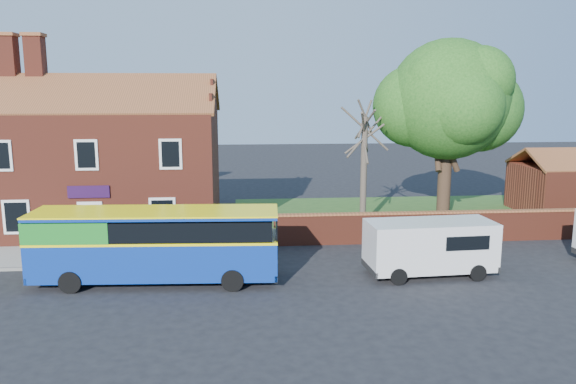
{
  "coord_description": "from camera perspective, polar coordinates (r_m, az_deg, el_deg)",
  "views": [
    {
      "loc": [
        0.43,
        -20.12,
        7.7
      ],
      "look_at": [
        2.54,
        5.0,
        3.09
      ],
      "focal_mm": 35.0,
      "sensor_mm": 36.0,
      "label": 1
    }
  ],
  "objects": [
    {
      "name": "shop_building",
      "position": [
        32.76,
        -17.93,
        2.34
      ],
      "size": [
        12.3,
        8.13,
        10.5
      ],
      "color": "maroon",
      "rests_on": "ground"
    },
    {
      "name": "pavement",
      "position": [
        27.98,
        -20.13,
        -6.13
      ],
      "size": [
        18.0,
        3.5,
        0.12
      ],
      "primitive_type": "cube",
      "color": "gray",
      "rests_on": "ground"
    },
    {
      "name": "grass_strip",
      "position": [
        36.25,
        15.61,
        -2.25
      ],
      "size": [
        26.0,
        12.0,
        0.04
      ],
      "primitive_type": "cube",
      "color": "#426B28",
      "rests_on": "ground"
    },
    {
      "name": "bare_tree",
      "position": [
        31.64,
        7.71,
        2.63
      ],
      "size": [
        2.55,
        3.04,
        6.81
      ],
      "color": "#4C4238",
      "rests_on": "ground"
    },
    {
      "name": "large_tree",
      "position": [
        33.88,
        15.98,
        8.65
      ],
      "size": [
        8.66,
        6.86,
        10.57
      ],
      "color": "black",
      "rests_on": "ground"
    },
    {
      "name": "boundary_wall",
      "position": [
        30.67,
        19.56,
        -3.22
      ],
      "size": [
        22.0,
        0.38,
        1.6
      ],
      "color": "maroon",
      "rests_on": "ground"
    },
    {
      "name": "van_near",
      "position": [
        24.26,
        14.25,
        -5.27
      ],
      "size": [
        5.38,
        2.44,
        2.31
      ],
      "rotation": [
        0.0,
        0.0,
        0.06
      ],
      "color": "silver",
      "rests_on": "ground"
    },
    {
      "name": "ground",
      "position": [
        21.55,
        -5.73,
        -10.62
      ],
      "size": [
        120.0,
        120.0,
        0.0
      ],
      "primitive_type": "plane",
      "color": "black",
      "rests_on": "ground"
    },
    {
      "name": "kerb",
      "position": [
        26.36,
        -21.12,
        -7.17
      ],
      "size": [
        18.0,
        0.15,
        0.14
      ],
      "primitive_type": "cube",
      "color": "slate",
      "rests_on": "ground"
    },
    {
      "name": "bus",
      "position": [
        23.24,
        -13.99,
        -4.94
      ],
      "size": [
        9.84,
        2.96,
        2.97
      ],
      "rotation": [
        0.0,
        0.0,
        -0.05
      ],
      "color": "navy",
      "rests_on": "ground"
    }
  ]
}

